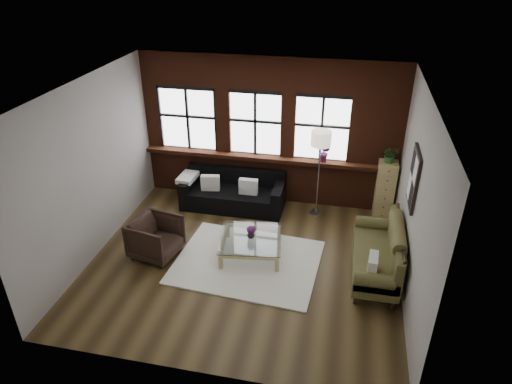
% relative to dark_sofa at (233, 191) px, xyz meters
% --- Properties ---
extents(floor, '(5.50, 5.50, 0.00)m').
position_rel_dark_sofa_xyz_m(floor, '(0.68, -1.90, -0.40)').
color(floor, '#382914').
rests_on(floor, ground).
extents(ceiling, '(5.50, 5.50, 0.00)m').
position_rel_dark_sofa_xyz_m(ceiling, '(0.68, -1.90, 2.80)').
color(ceiling, white).
rests_on(ceiling, ground).
extents(wall_back, '(5.50, 0.00, 5.50)m').
position_rel_dark_sofa_xyz_m(wall_back, '(0.68, 0.60, 1.20)').
color(wall_back, '#A59E99').
rests_on(wall_back, ground).
extents(wall_front, '(5.50, 0.00, 5.50)m').
position_rel_dark_sofa_xyz_m(wall_front, '(0.68, -4.40, 1.20)').
color(wall_front, '#A59E99').
rests_on(wall_front, ground).
extents(wall_left, '(0.00, 5.00, 5.00)m').
position_rel_dark_sofa_xyz_m(wall_left, '(-2.07, -1.90, 1.20)').
color(wall_left, '#A59E99').
rests_on(wall_left, ground).
extents(wall_right, '(0.00, 5.00, 5.00)m').
position_rel_dark_sofa_xyz_m(wall_right, '(3.43, -1.90, 1.20)').
color(wall_right, '#A59E99').
rests_on(wall_right, ground).
extents(brick_backwall, '(5.50, 0.12, 3.20)m').
position_rel_dark_sofa_xyz_m(brick_backwall, '(0.68, 0.54, 1.20)').
color(brick_backwall, '#4E2112').
rests_on(brick_backwall, floor).
extents(sill_ledge, '(5.50, 0.30, 0.08)m').
position_rel_dark_sofa_xyz_m(sill_ledge, '(0.68, 0.45, 0.64)').
color(sill_ledge, '#4E2112').
rests_on(sill_ledge, brick_backwall).
extents(window_left, '(1.38, 0.10, 1.50)m').
position_rel_dark_sofa_xyz_m(window_left, '(-1.12, 0.55, 1.35)').
color(window_left, black).
rests_on(window_left, brick_backwall).
extents(window_mid, '(1.38, 0.10, 1.50)m').
position_rel_dark_sofa_xyz_m(window_mid, '(0.38, 0.55, 1.35)').
color(window_mid, black).
rests_on(window_mid, brick_backwall).
extents(window_right, '(1.38, 0.10, 1.50)m').
position_rel_dark_sofa_xyz_m(window_right, '(1.78, 0.55, 1.35)').
color(window_right, black).
rests_on(window_right, brick_backwall).
extents(wall_poster, '(0.05, 0.74, 0.94)m').
position_rel_dark_sofa_xyz_m(wall_poster, '(3.40, -1.60, 1.45)').
color(wall_poster, black).
rests_on(wall_poster, wall_right).
extents(shag_rug, '(2.69, 2.18, 0.03)m').
position_rel_dark_sofa_xyz_m(shag_rug, '(0.75, -1.90, -0.39)').
color(shag_rug, white).
rests_on(shag_rug, floor).
extents(dark_sofa, '(2.20, 0.89, 0.80)m').
position_rel_dark_sofa_xyz_m(dark_sofa, '(0.00, 0.00, 0.00)').
color(dark_sofa, black).
rests_on(dark_sofa, floor).
extents(pillow_a, '(0.42, 0.21, 0.34)m').
position_rel_dark_sofa_xyz_m(pillow_a, '(-0.47, -0.10, 0.19)').
color(pillow_a, silver).
rests_on(pillow_a, dark_sofa).
extents(pillow_b, '(0.40, 0.14, 0.34)m').
position_rel_dark_sofa_xyz_m(pillow_b, '(0.37, -0.10, 0.19)').
color(pillow_b, silver).
rests_on(pillow_b, dark_sofa).
extents(vintage_settee, '(0.85, 1.91, 1.02)m').
position_rel_dark_sofa_xyz_m(vintage_settee, '(2.98, -1.75, 0.11)').
color(vintage_settee, brown).
rests_on(vintage_settee, floor).
extents(pillow_settee, '(0.17, 0.39, 0.34)m').
position_rel_dark_sofa_xyz_m(pillow_settee, '(2.90, -2.34, 0.22)').
color(pillow_settee, silver).
rests_on(pillow_settee, vintage_settee).
extents(armchair, '(0.96, 0.94, 0.75)m').
position_rel_dark_sofa_xyz_m(armchair, '(-0.95, -2.00, -0.02)').
color(armchair, black).
rests_on(armchair, floor).
extents(coffee_table, '(1.26, 1.26, 0.38)m').
position_rel_dark_sofa_xyz_m(coffee_table, '(0.76, -1.63, -0.22)').
color(coffee_table, tan).
rests_on(coffee_table, shag_rug).
extents(vase, '(0.18, 0.18, 0.14)m').
position_rel_dark_sofa_xyz_m(vase, '(0.76, -1.63, 0.04)').
color(vase, '#B2B2B2').
rests_on(vase, coffee_table).
extents(flowers, '(0.16, 0.16, 0.16)m').
position_rel_dark_sofa_xyz_m(flowers, '(0.76, -1.63, 0.14)').
color(flowers, '#6A2466').
rests_on(flowers, vase).
extents(drawer_chest, '(0.38, 0.38, 1.24)m').
position_rel_dark_sofa_xyz_m(drawer_chest, '(3.19, 0.30, 0.22)').
color(drawer_chest, tan).
rests_on(drawer_chest, floor).
extents(potted_plant_top, '(0.37, 0.34, 0.36)m').
position_rel_dark_sofa_xyz_m(potted_plant_top, '(3.19, 0.30, 1.02)').
color(potted_plant_top, '#2D5923').
rests_on(potted_plant_top, drawer_chest).
extents(floor_lamp, '(0.40, 0.40, 2.03)m').
position_rel_dark_sofa_xyz_m(floor_lamp, '(1.81, 0.09, 0.62)').
color(floor_lamp, '#A5A5A8').
rests_on(floor_lamp, floor).
extents(sill_plant, '(0.27, 0.25, 0.40)m').
position_rel_dark_sofa_xyz_m(sill_plant, '(1.89, 0.42, 0.88)').
color(sill_plant, '#6A2466').
rests_on(sill_plant, sill_ledge).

